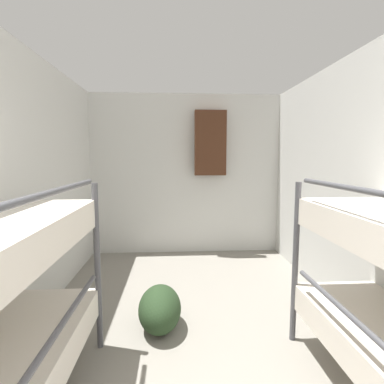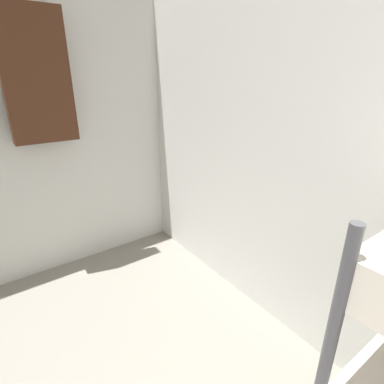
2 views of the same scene
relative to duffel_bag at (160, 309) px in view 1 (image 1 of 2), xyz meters
The scene contains 3 objects.
wall_back 2.28m from the duffel_bag, 81.64° to the left, with size 2.84×0.06×2.30m.
duffel_bag is the anchor object (origin of this frame).
hanging_coat 2.45m from the duffel_bag, 71.34° to the left, with size 0.44×0.12×0.90m.
Camera 1 is at (-0.18, 0.29, 1.41)m, focal length 28.00 mm.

